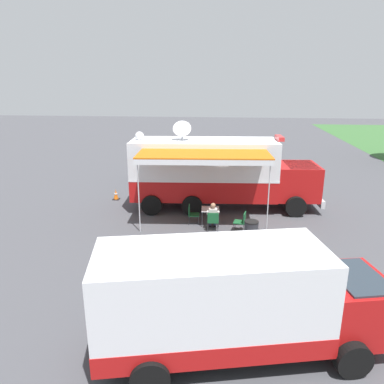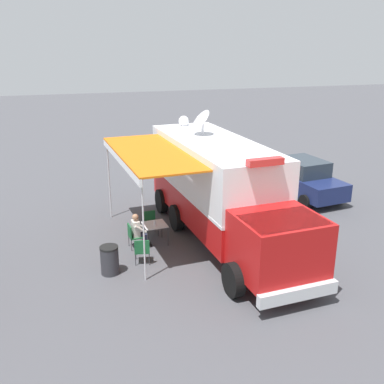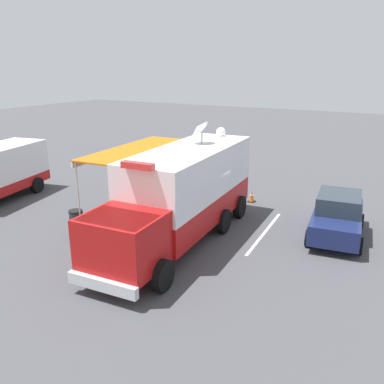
% 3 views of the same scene
% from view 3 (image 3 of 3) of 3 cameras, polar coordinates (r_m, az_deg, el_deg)
% --- Properties ---
extents(ground_plane, '(100.00, 100.00, 0.00)m').
position_cam_3_polar(ground_plane, '(16.95, -0.25, -5.58)').
color(ground_plane, '#47474C').
extents(lot_stripe, '(0.42, 4.80, 0.01)m').
position_cam_3_polar(lot_stripe, '(17.17, 10.10, -5.56)').
color(lot_stripe, silver).
rests_on(lot_stripe, ground).
extents(command_truck, '(5.33, 9.63, 4.53)m').
position_cam_3_polar(command_truck, '(15.67, -1.57, 0.04)').
color(command_truck, '#B71414').
rests_on(command_truck, ground).
extents(folding_table, '(0.85, 0.85, 0.73)m').
position_cam_3_polar(folding_table, '(17.54, -7.68, -2.58)').
color(folding_table, silver).
rests_on(folding_table, ground).
extents(water_bottle, '(0.07, 0.07, 0.22)m').
position_cam_3_polar(water_bottle, '(17.39, -8.03, -2.22)').
color(water_bottle, silver).
rests_on(water_bottle, folding_table).
extents(folding_chair_at_table, '(0.51, 0.51, 0.87)m').
position_cam_3_polar(folding_chair_at_table, '(17.95, -10.00, -2.76)').
color(folding_chair_at_table, '#19562D').
rests_on(folding_chair_at_table, ground).
extents(folding_chair_beside_table, '(0.51, 0.51, 0.87)m').
position_cam_3_polar(folding_chair_beside_table, '(18.24, -6.06, -2.27)').
color(folding_chair_beside_table, '#19562D').
rests_on(folding_chair_beside_table, ground).
extents(folding_chair_spare_by_truck, '(0.56, 0.56, 0.87)m').
position_cam_3_polar(folding_chair_spare_by_truck, '(17.03, -12.44, -4.04)').
color(folding_chair_spare_by_truck, '#19562D').
rests_on(folding_chair_spare_by_truck, ground).
extents(seated_responder, '(0.68, 0.58, 1.25)m').
position_cam_3_polar(seated_responder, '(17.80, -9.52, -2.44)').
color(seated_responder, silver).
rests_on(seated_responder, ground).
extents(trash_bin, '(0.57, 0.57, 0.91)m').
position_cam_3_polar(trash_bin, '(17.53, -15.82, -3.88)').
color(trash_bin, '#2D2D33').
rests_on(trash_bin, ground).
extents(traffic_cone, '(0.36, 0.36, 0.58)m').
position_cam_3_polar(traffic_cone, '(20.73, 8.33, -0.61)').
color(traffic_cone, black).
rests_on(traffic_cone, ground).
extents(car_behind_truck, '(2.39, 4.38, 1.76)m').
position_cam_3_polar(car_behind_truck, '(17.20, 19.61, -3.14)').
color(car_behind_truck, navy).
rests_on(car_behind_truck, ground).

